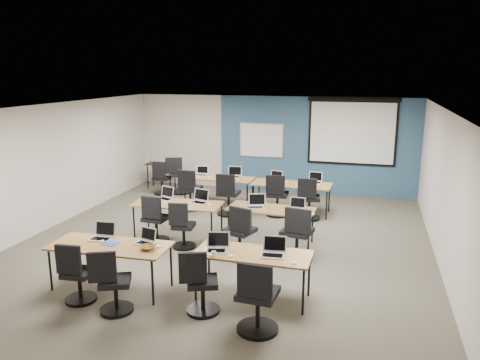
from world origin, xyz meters
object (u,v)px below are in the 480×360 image
(spare_chair_a, at_px, (179,178))
(laptop_8, at_px, (201,173))
(task_chair_5, at_px, (182,229))
(laptop_7, at_px, (297,207))
(task_chair_9, at_px, (228,198))
(training_table_front_left, at_px, (110,247))
(task_chair_3, at_px, (257,303))
(laptop_0, at_px, (102,235))
(laptop_11, at_px, (315,180))
(training_table_back_right, at_px, (291,185))
(training_table_back_left, at_px, (219,179))
(spare_chair_b, at_px, (161,181))
(task_chair_11, at_px, (309,202))
(utility_table, at_px, (161,167))
(training_table_front_right, at_px, (253,256))
(task_chair_4, at_px, (155,223))
(task_chair_8, at_px, (189,193))
(laptop_6, at_px, (256,204))
(whiteboard, at_px, (261,141))
(projector_screen, at_px, (352,128))
(training_table_mid_left, at_px, (178,205))
(laptop_3, at_px, (273,251))
(laptop_9, at_px, (234,174))
(laptop_1, at_px, (146,240))
(task_chair_2, at_px, (200,288))
(task_chair_1, at_px, (112,287))
(laptop_2, at_px, (217,246))
(task_chair_7, at_px, (297,239))
(task_chair_10, at_px, (277,199))
(laptop_10, at_px, (276,178))
(task_chair_0, at_px, (77,278))
(laptop_4, at_px, (166,196))
(training_table_mid_right, at_px, (271,211))
(laptop_5, at_px, (200,199))
(task_chair_6, at_px, (240,237))

(spare_chair_a, bearing_deg, laptop_8, -60.81)
(task_chair_5, height_order, laptop_8, laptop_8)
(laptop_7, xyz_separation_m, task_chair_9, (-1.90, 1.53, -0.36))
(training_table_front_left, height_order, task_chair_3, task_chair_3)
(laptop_0, height_order, laptop_11, laptop_0)
(laptop_7, bearing_deg, training_table_back_right, 107.13)
(training_table_back_left, xyz_separation_m, spare_chair_b, (-1.89, 0.56, -0.29))
(task_chair_11, distance_m, utility_table, 4.91)
(training_table_front_right, height_order, laptop_7, laptop_7)
(task_chair_4, height_order, task_chair_5, task_chair_4)
(training_table_front_right, bearing_deg, task_chair_8, 123.32)
(training_table_front_left, bearing_deg, laptop_6, 54.52)
(whiteboard, relative_size, projector_screen, 0.53)
(training_table_mid_left, distance_m, task_chair_11, 3.12)
(laptop_3, height_order, task_chair_5, laptop_3)
(laptop_3, bearing_deg, task_chair_4, 141.97)
(laptop_11, bearing_deg, training_table_front_left, -111.66)
(training_table_front_right, relative_size, laptop_9, 4.93)
(laptop_1, relative_size, task_chair_2, 0.31)
(task_chair_3, relative_size, task_chair_5, 1.10)
(task_chair_1, xyz_separation_m, task_chair_4, (-0.67, 2.75, 0.01))
(laptop_2, bearing_deg, task_chair_7, 44.71)
(training_table_back_right, distance_m, task_chair_5, 3.35)
(laptop_7, height_order, spare_chair_b, laptop_7)
(projector_screen, bearing_deg, laptop_1, -113.22)
(task_chair_10, bearing_deg, laptop_8, 159.63)
(task_chair_3, height_order, utility_table, task_chair_3)
(laptop_0, distance_m, task_chair_2, 2.03)
(task_chair_2, distance_m, laptop_10, 5.38)
(training_table_front_left, xyz_separation_m, task_chair_0, (-0.24, -0.56, -0.30))
(task_chair_10, bearing_deg, laptop_2, -94.46)
(laptop_4, bearing_deg, laptop_2, -32.63)
(training_table_front_left, relative_size, laptop_9, 5.32)
(spare_chair_b, bearing_deg, training_table_mid_right, -32.58)
(laptop_8, bearing_deg, laptop_4, -95.45)
(task_chair_7, bearing_deg, training_table_mid_right, 139.77)
(laptop_1, relative_size, laptop_9, 0.85)
(laptop_5, bearing_deg, training_table_back_right, 68.83)
(task_chair_3, height_order, task_chair_11, task_chair_3)
(task_chair_0, distance_m, task_chair_5, 2.55)
(task_chair_9, bearing_deg, task_chair_1, -93.48)
(laptop_6, bearing_deg, task_chair_0, -139.51)
(laptop_1, relative_size, task_chair_9, 0.29)
(training_table_front_left, height_order, spare_chair_a, spare_chair_a)
(training_table_back_left, distance_m, task_chair_10, 1.71)
(whiteboard, relative_size, task_chair_6, 1.24)
(laptop_5, relative_size, task_chair_5, 0.38)
(task_chair_9, bearing_deg, projector_screen, 42.25)
(task_chair_6, distance_m, task_chair_8, 3.36)
(projector_screen, relative_size, training_table_back_left, 1.36)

